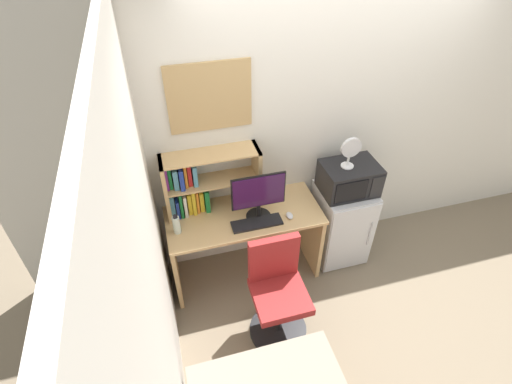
{
  "coord_description": "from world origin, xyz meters",
  "views": [
    {
      "loc": [
        -1.44,
        -2.68,
        3.02
      ],
      "look_at": [
        -0.78,
        -0.32,
        1.01
      ],
      "focal_mm": 27.17,
      "sensor_mm": 36.0,
      "label": 1
    }
  ],
  "objects_px": {
    "mini_fridge": "(341,223)",
    "desk_fan": "(351,150)",
    "monitor": "(259,195)",
    "hutch_bookshelf": "(197,184)",
    "keyboard": "(257,223)",
    "wall_corkboard": "(210,97)",
    "water_bottle": "(177,225)",
    "computer_mouse": "(290,216)",
    "desk_chair": "(277,296)",
    "microwave": "(349,178)"
  },
  "relations": [
    {
      "from": "microwave",
      "to": "desk_chair",
      "type": "xyz_separation_m",
      "value": [
        -0.86,
        -0.65,
        -0.53
      ]
    },
    {
      "from": "hutch_bookshelf",
      "to": "desk_fan",
      "type": "distance_m",
      "value": 1.31
    },
    {
      "from": "monitor",
      "to": "keyboard",
      "type": "height_order",
      "value": "monitor"
    },
    {
      "from": "keyboard",
      "to": "mini_fridge",
      "type": "distance_m",
      "value": 0.97
    },
    {
      "from": "computer_mouse",
      "to": "desk_fan",
      "type": "distance_m",
      "value": 0.75
    },
    {
      "from": "computer_mouse",
      "to": "wall_corkboard",
      "type": "distance_m",
      "value": 1.18
    },
    {
      "from": "microwave",
      "to": "hutch_bookshelf",
      "type": "bearing_deg",
      "value": 172.17
    },
    {
      "from": "desk_fan",
      "to": "desk_chair",
      "type": "distance_m",
      "value": 1.33
    },
    {
      "from": "mini_fridge",
      "to": "desk_fan",
      "type": "xyz_separation_m",
      "value": [
        -0.04,
        -0.0,
        0.85
      ]
    },
    {
      "from": "water_bottle",
      "to": "hutch_bookshelf",
      "type": "bearing_deg",
      "value": 47.59
    },
    {
      "from": "mini_fridge",
      "to": "desk_chair",
      "type": "height_order",
      "value": "desk_chair"
    },
    {
      "from": "hutch_bookshelf",
      "to": "wall_corkboard",
      "type": "relative_size",
      "value": 1.27
    },
    {
      "from": "keyboard",
      "to": "microwave",
      "type": "relative_size",
      "value": 0.87
    },
    {
      "from": "keyboard",
      "to": "computer_mouse",
      "type": "distance_m",
      "value": 0.29
    },
    {
      "from": "keyboard",
      "to": "wall_corkboard",
      "type": "height_order",
      "value": "wall_corkboard"
    },
    {
      "from": "keyboard",
      "to": "water_bottle",
      "type": "xyz_separation_m",
      "value": [
        -0.65,
        0.08,
        0.07
      ]
    },
    {
      "from": "monitor",
      "to": "keyboard",
      "type": "bearing_deg",
      "value": -114.57
    },
    {
      "from": "keyboard",
      "to": "mini_fridge",
      "type": "height_order",
      "value": "mini_fridge"
    },
    {
      "from": "computer_mouse",
      "to": "microwave",
      "type": "distance_m",
      "value": 0.64
    },
    {
      "from": "desk_fan",
      "to": "desk_chair",
      "type": "relative_size",
      "value": 0.31
    },
    {
      "from": "monitor",
      "to": "hutch_bookshelf",
      "type": "bearing_deg",
      "value": 151.91
    },
    {
      "from": "wall_corkboard",
      "to": "water_bottle",
      "type": "bearing_deg",
      "value": -139.82
    },
    {
      "from": "monitor",
      "to": "desk_chair",
      "type": "distance_m",
      "value": 0.82
    },
    {
      "from": "monitor",
      "to": "computer_mouse",
      "type": "height_order",
      "value": "monitor"
    },
    {
      "from": "wall_corkboard",
      "to": "desk_chair",
      "type": "bearing_deg",
      "value": -73.18
    },
    {
      "from": "desk_fan",
      "to": "wall_corkboard",
      "type": "bearing_deg",
      "value": 165.6
    },
    {
      "from": "water_bottle",
      "to": "mini_fridge",
      "type": "distance_m",
      "value": 1.6
    },
    {
      "from": "hutch_bookshelf",
      "to": "computer_mouse",
      "type": "relative_size",
      "value": 9.11
    },
    {
      "from": "desk_fan",
      "to": "monitor",
      "type": "bearing_deg",
      "value": -175.75
    },
    {
      "from": "computer_mouse",
      "to": "desk_chair",
      "type": "xyz_separation_m",
      "value": [
        -0.26,
        -0.51,
        -0.35
      ]
    },
    {
      "from": "keyboard",
      "to": "computer_mouse",
      "type": "height_order",
      "value": "computer_mouse"
    },
    {
      "from": "computer_mouse",
      "to": "mini_fridge",
      "type": "relative_size",
      "value": 0.11
    },
    {
      "from": "monitor",
      "to": "wall_corkboard",
      "type": "height_order",
      "value": "wall_corkboard"
    },
    {
      "from": "keyboard",
      "to": "desk_fan",
      "type": "xyz_separation_m",
      "value": [
        0.85,
        0.14,
        0.48
      ]
    },
    {
      "from": "desk_fan",
      "to": "water_bottle",
      "type": "bearing_deg",
      "value": -177.8
    },
    {
      "from": "mini_fridge",
      "to": "desk_fan",
      "type": "height_order",
      "value": "desk_fan"
    },
    {
      "from": "computer_mouse",
      "to": "desk_fan",
      "type": "xyz_separation_m",
      "value": [
        0.56,
        0.13,
        0.48
      ]
    },
    {
      "from": "hutch_bookshelf",
      "to": "keyboard",
      "type": "bearing_deg",
      "value": -37.59
    },
    {
      "from": "computer_mouse",
      "to": "wall_corkboard",
      "type": "relative_size",
      "value": 0.14
    },
    {
      "from": "monitor",
      "to": "computer_mouse",
      "type": "bearing_deg",
      "value": -15.95
    },
    {
      "from": "desk_chair",
      "to": "monitor",
      "type": "bearing_deg",
      "value": 89.41
    },
    {
      "from": "water_bottle",
      "to": "wall_corkboard",
      "type": "xyz_separation_m",
      "value": [
        0.4,
        0.34,
        0.9
      ]
    },
    {
      "from": "computer_mouse",
      "to": "microwave",
      "type": "height_order",
      "value": "microwave"
    },
    {
      "from": "desk_chair",
      "to": "hutch_bookshelf",
      "type": "bearing_deg",
      "value": 118.91
    },
    {
      "from": "hutch_bookshelf",
      "to": "keyboard",
      "type": "height_order",
      "value": "hutch_bookshelf"
    },
    {
      "from": "mini_fridge",
      "to": "water_bottle",
      "type": "bearing_deg",
      "value": -177.76
    },
    {
      "from": "keyboard",
      "to": "desk_chair",
      "type": "bearing_deg",
      "value": -86.45
    },
    {
      "from": "keyboard",
      "to": "desk_fan",
      "type": "bearing_deg",
      "value": 9.44
    },
    {
      "from": "keyboard",
      "to": "wall_corkboard",
      "type": "bearing_deg",
      "value": 120.38
    },
    {
      "from": "monitor",
      "to": "microwave",
      "type": "distance_m",
      "value": 0.86
    }
  ]
}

